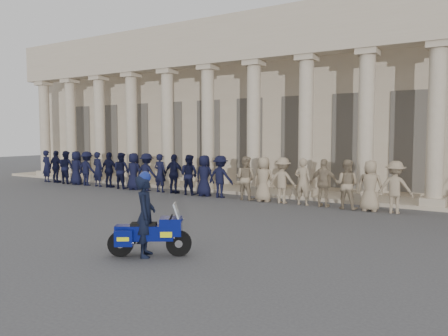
{
  "coord_description": "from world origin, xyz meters",
  "views": [
    {
      "loc": [
        8.45,
        -10.27,
        2.86
      ],
      "look_at": [
        -0.18,
        3.57,
        1.6
      ],
      "focal_mm": 35.0,
      "sensor_mm": 36.0,
      "label": 1
    }
  ],
  "objects": [
    {
      "name": "officer_rank",
      "position": [
        -4.15,
        6.28,
        0.95
      ],
      "size": [
        20.83,
        0.72,
        1.91
      ],
      "color": "black",
      "rests_on": "ground"
    },
    {
      "name": "rider",
      "position": [
        1.56,
        -2.69,
        0.99
      ],
      "size": [
        0.77,
        0.84,
        2.01
      ],
      "rotation": [
        0.0,
        0.0,
        2.16
      ],
      "color": "black",
      "rests_on": "ground"
    },
    {
      "name": "motorcycle",
      "position": [
        1.65,
        -2.63,
        0.55
      ],
      "size": [
        1.71,
        1.35,
        1.26
      ],
      "rotation": [
        0.0,
        0.0,
        0.59
      ],
      "color": "black",
      "rests_on": "ground"
    },
    {
      "name": "building",
      "position": [
        -0.0,
        14.74,
        4.52
      ],
      "size": [
        40.0,
        12.5,
        9.0
      ],
      "color": "tan",
      "rests_on": "ground"
    },
    {
      "name": "ground",
      "position": [
        0.0,
        0.0,
        0.0
      ],
      "size": [
        90.0,
        90.0,
        0.0
      ],
      "primitive_type": "plane",
      "color": "#47474A",
      "rests_on": "ground"
    }
  ]
}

